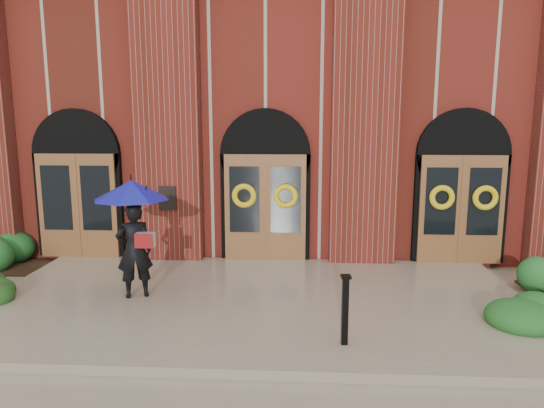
{
  "coord_description": "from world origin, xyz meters",
  "views": [
    {
      "loc": [
        0.79,
        -8.42,
        3.41
      ],
      "look_at": [
        0.26,
        1.0,
        1.79
      ],
      "focal_mm": 32.0,
      "sensor_mm": 36.0,
      "label": 1
    }
  ],
  "objects": [
    {
      "name": "ground",
      "position": [
        0.0,
        0.0,
        0.0
      ],
      "size": [
        90.0,
        90.0,
        0.0
      ],
      "primitive_type": "plane",
      "color": "gray",
      "rests_on": "ground"
    },
    {
      "name": "landing",
      "position": [
        0.0,
        0.15,
        0.07
      ],
      "size": [
        10.0,
        5.3,
        0.15
      ],
      "primitive_type": "cube",
      "color": "gray",
      "rests_on": "ground"
    },
    {
      "name": "church_building",
      "position": [
        0.0,
        8.78,
        3.5
      ],
      "size": [
        16.2,
        12.53,
        7.0
      ],
      "color": "maroon",
      "rests_on": "ground"
    },
    {
      "name": "man_with_umbrella",
      "position": [
        -2.25,
        0.11,
        1.69
      ],
      "size": [
        1.8,
        1.8,
        2.2
      ],
      "rotation": [
        0.0,
        0.0,
        3.53
      ],
      "color": "black",
      "rests_on": "landing"
    },
    {
      "name": "metal_post",
      "position": [
        1.48,
        -1.66,
        0.71
      ],
      "size": [
        0.16,
        0.16,
        1.06
      ],
      "rotation": [
        0.0,
        0.0,
        0.09
      ],
      "color": "black",
      "rests_on": "landing"
    }
  ]
}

